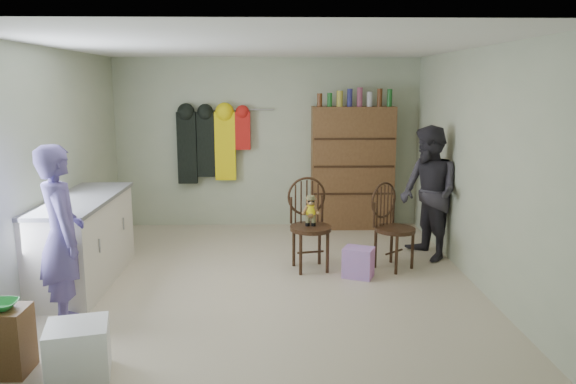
{
  "coord_description": "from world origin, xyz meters",
  "views": [
    {
      "loc": [
        0.1,
        -5.86,
        2.12
      ],
      "look_at": [
        0.25,
        0.2,
        0.95
      ],
      "focal_mm": 35.0,
      "sensor_mm": 36.0,
      "label": 1
    }
  ],
  "objects_px": {
    "counter": "(84,240)",
    "dresser": "(352,167)",
    "chair_far": "(391,223)",
    "chair_front": "(309,219)"
  },
  "relations": [
    {
      "from": "counter",
      "to": "dresser",
      "type": "distance_m",
      "value": 3.96
    },
    {
      "from": "counter",
      "to": "chair_front",
      "type": "distance_m",
      "value": 2.49
    },
    {
      "from": "chair_far",
      "to": "counter",
      "type": "bearing_deg",
      "value": 147.2
    },
    {
      "from": "counter",
      "to": "dresser",
      "type": "bearing_deg",
      "value": 35.68
    },
    {
      "from": "chair_far",
      "to": "dresser",
      "type": "xyz_separation_m",
      "value": [
        -0.2,
        1.87,
        0.38
      ]
    },
    {
      "from": "counter",
      "to": "chair_front",
      "type": "xyz_separation_m",
      "value": [
        2.45,
        0.42,
        0.12
      ]
    },
    {
      "from": "counter",
      "to": "chair_far",
      "type": "height_order",
      "value": "chair_far"
    },
    {
      "from": "counter",
      "to": "dresser",
      "type": "height_order",
      "value": "dresser"
    },
    {
      "from": "dresser",
      "to": "counter",
      "type": "bearing_deg",
      "value": -144.32
    },
    {
      "from": "counter",
      "to": "dresser",
      "type": "relative_size",
      "value": 0.9
    }
  ]
}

